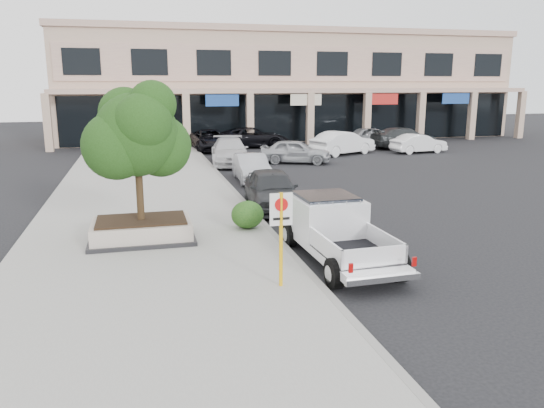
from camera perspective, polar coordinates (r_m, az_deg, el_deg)
The scene contains 19 objects.
ground at distance 16.33m, azimuth 6.87°, elevation -4.81°, with size 120.00×120.00×0.00m, color black.
sidewalk at distance 21.07m, azimuth -13.32°, elevation -0.80°, with size 8.00×52.00×0.15m, color gray.
curb at distance 21.46m, azimuth -2.73°, elevation -0.21°, with size 0.20×52.00×0.15m, color gray.
strip_mall at distance 50.31m, azimuth 1.66°, elevation 12.71°, with size 40.55×12.43×9.50m.
planter at distance 17.00m, azimuth -13.82°, elevation -2.71°, with size 3.20×2.20×0.68m.
planter_tree at distance 16.62m, azimuth -13.91°, elevation 7.26°, with size 2.90×2.55×4.00m.
no_parking_sign at distance 12.52m, azimuth 0.98°, elevation -2.44°, with size 0.55×0.09×2.30m.
hedge at distance 17.82m, azimuth -2.66°, elevation -1.15°, with size 1.10×0.99×0.94m, color #124213.
pickup_truck at distance 14.96m, azimuth 7.23°, elevation -2.99°, with size 2.05×5.54×1.74m, color white, non-canonical shape.
curb_car_a at distance 21.09m, azimuth -0.01°, elevation 1.58°, with size 1.88×4.68×1.60m, color #282A2C.
curb_car_b at distance 27.14m, azimuth -2.23°, elevation 3.91°, with size 1.47×4.23×1.39m, color #A2A4AA.
curb_car_c at distance 33.05m, azimuth -4.57°, elevation 5.68°, with size 2.22×5.47×1.59m, color silver.
curb_car_d at distance 40.02m, azimuth -6.65°, elevation 6.86°, with size 2.55×5.53×1.54m, color black.
lot_car_a at distance 33.34m, azimuth 2.54°, elevation 5.69°, with size 1.77×4.40×1.50m, color #A7AAAF.
lot_car_b at distance 37.69m, azimuth 7.62°, elevation 6.53°, with size 1.73×4.96×1.64m, color white.
lot_car_c at distance 42.26m, azimuth 14.03°, elevation 6.92°, with size 2.22×5.47×1.59m, color #2D3032.
lot_car_d at distance 41.55m, azimuth -2.10°, elevation 7.17°, with size 2.59×5.62×1.56m, color black.
lot_car_e at distance 43.18m, azimuth 10.72°, elevation 7.15°, with size 1.80×4.48×1.53m, color #919498.
lot_car_f at distance 39.74m, azimuth 15.50°, elevation 6.30°, with size 1.43×4.09×1.35m, color white.
Camera 1 is at (-5.66, -14.49, 4.95)m, focal length 35.00 mm.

